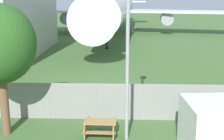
% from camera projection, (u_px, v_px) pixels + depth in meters
% --- Properties ---
extents(perimeter_fence, '(56.07, 0.07, 2.01)m').
position_uv_depth(perimeter_fence, '(144.00, 102.00, 16.57)').
color(perimeter_fence, gray).
rests_on(perimeter_fence, ground).
extents(airplane, '(38.78, 47.69, 13.08)m').
position_uv_depth(airplane, '(116.00, 8.00, 49.16)').
color(airplane, white).
rests_on(airplane, ground).
extents(picnic_bench_open_grass, '(1.56, 1.44, 0.76)m').
position_uv_depth(picnic_bench_open_grass, '(100.00, 127.00, 14.80)').
color(picnic_bench_open_grass, '#A37A47').
rests_on(picnic_bench_open_grass, ground).
extents(light_mast, '(0.44, 0.44, 8.20)m').
position_uv_depth(light_mast, '(128.00, 33.00, 13.40)').
color(light_mast, '#99999E').
rests_on(light_mast, ground).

